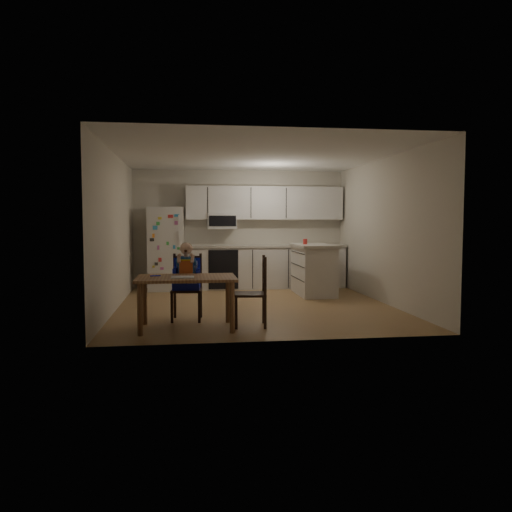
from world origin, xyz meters
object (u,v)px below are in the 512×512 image
object	(u,v)px
red_cup	(305,242)
chair_side	(257,287)
refrigerator	(166,249)
dining_table	(186,284)
chair_booster	(187,273)
kitchen_island	(314,269)

from	to	relation	value
red_cup	chair_side	distance (m)	3.15
red_cup	chair_side	bearing A→B (deg)	-115.19
refrigerator	red_cup	world-z (taller)	refrigerator
refrigerator	chair_side	size ratio (longest dim) A/B	1.79
dining_table	chair_booster	world-z (taller)	chair_booster
red_cup	dining_table	bearing A→B (deg)	-128.47
dining_table	chair_side	world-z (taller)	chair_side
refrigerator	red_cup	distance (m)	2.87
kitchen_island	dining_table	bearing A→B (deg)	-131.00
kitchen_island	chair_side	xyz separation A→B (m)	(-1.48, -2.74, 0.05)
refrigerator	chair_booster	world-z (taller)	refrigerator
red_cup	chair_side	world-z (taller)	red_cup
refrigerator	kitchen_island	world-z (taller)	refrigerator
kitchen_island	chair_side	distance (m)	3.12
dining_table	kitchen_island	bearing A→B (deg)	49.00
refrigerator	red_cup	size ratio (longest dim) A/B	16.56
refrigerator	kitchen_island	size ratio (longest dim) A/B	1.29
dining_table	chair_side	xyz separation A→B (m)	(0.94, 0.04, -0.06)
kitchen_island	chair_booster	size ratio (longest dim) A/B	1.18
chair_booster	dining_table	bearing A→B (deg)	-85.63
refrigerator	chair_booster	distance (m)	3.24
chair_booster	chair_side	xyz separation A→B (m)	(0.94, -0.58, -0.14)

